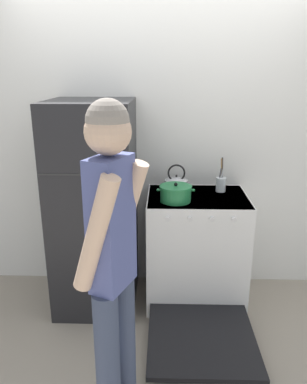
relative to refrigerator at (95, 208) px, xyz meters
The scene contains 8 objects.
ground_plane 1.05m from the refrigerator, 33.77° to the left, with size 14.00×14.00×0.00m, color gray.
wall_back 0.78m from the refrigerator, 35.98° to the left, with size 10.00×0.06×2.55m.
refrigerator is the anchor object (origin of this frame).
stove_range 0.91m from the refrigerator, ahead, with size 0.80×1.37×0.93m.
dutch_oven_pot 0.67m from the refrigerator, ahead, with size 0.29×0.25×0.15m.
tea_kettle 0.70m from the refrigerator, 14.22° to the left, with size 0.24×0.19×0.23m.
utensil_jar 1.05m from the refrigerator, ahead, with size 0.08×0.09×0.28m.
person 1.23m from the refrigerator, 75.38° to the right, with size 0.38×0.43×1.78m.
Camera 1 is at (0.03, -3.15, 1.89)m, focal length 35.00 mm.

